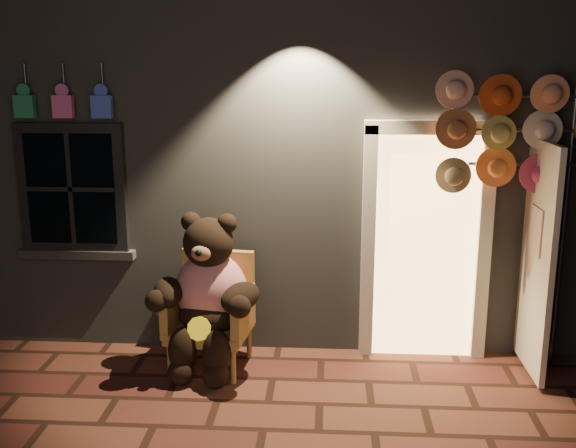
{
  "coord_description": "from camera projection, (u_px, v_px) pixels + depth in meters",
  "views": [
    {
      "loc": [
        0.47,
        -4.52,
        2.68
      ],
      "look_at": [
        0.12,
        1.0,
        1.35
      ],
      "focal_mm": 42.0,
      "sensor_mm": 36.0,
      "label": 1
    }
  ],
  "objects": [
    {
      "name": "ground",
      "position": [
        263.0,
        430.0,
        5.05
      ],
      "size": [
        60.0,
        60.0,
        0.0
      ],
      "primitive_type": "plane",
      "color": "brown",
      "rests_on": "ground"
    },
    {
      "name": "shop_building",
      "position": [
        293.0,
        139.0,
        8.51
      ],
      "size": [
        7.3,
        5.95,
        3.51
      ],
      "color": "slate",
      "rests_on": "ground"
    },
    {
      "name": "wicker_armchair",
      "position": [
        213.0,
        311.0,
        6.05
      ],
      "size": [
        0.78,
        0.72,
        1.02
      ],
      "rotation": [
        0.0,
        0.0,
        -0.13
      ],
      "color": "#A98641",
      "rests_on": "ground"
    },
    {
      "name": "teddy_bear",
      "position": [
        208.0,
        295.0,
        5.88
      ],
      "size": [
        1.03,
        0.85,
        1.42
      ],
      "rotation": [
        0.0,
        0.0,
        -0.13
      ],
      "color": "red",
      "rests_on": "ground"
    },
    {
      "name": "hat_rack",
      "position": [
        518.0,
        131.0,
        5.67
      ],
      "size": [
        1.49,
        0.22,
        2.62
      ],
      "color": "#59595E",
      "rests_on": "ground"
    }
  ]
}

